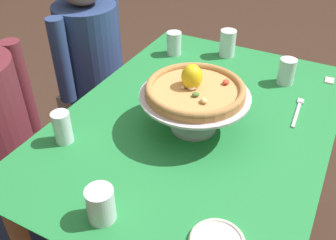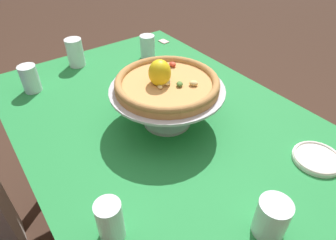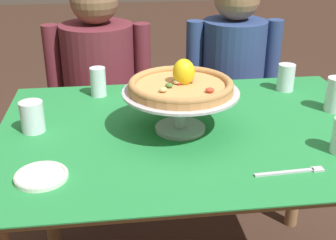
{
  "view_description": "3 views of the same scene",
  "coord_description": "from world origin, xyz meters",
  "px_view_note": "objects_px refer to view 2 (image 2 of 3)",
  "views": [
    {
      "loc": [
        -1.03,
        -0.41,
        1.55
      ],
      "look_at": [
        -0.1,
        0.07,
        0.78
      ],
      "focal_mm": 40.12,
      "sensor_mm": 36.0,
      "label": 1
    },
    {
      "loc": [
        -0.7,
        0.46,
        1.38
      ],
      "look_at": [
        -0.09,
        0.02,
        0.78
      ],
      "focal_mm": 31.28,
      "sensor_mm": 36.0,
      "label": 2
    },
    {
      "loc": [
        -0.26,
        -1.31,
        1.37
      ],
      "look_at": [
        -0.09,
        -0.02,
        0.78
      ],
      "focal_mm": 47.42,
      "sensor_mm": 36.0,
      "label": 3
    }
  ],
  "objects_px": {
    "side_plate": "(317,158)",
    "water_glass_side_right": "(76,54)",
    "water_glass_back_right": "(30,80)",
    "water_glass_front_right": "(148,48)",
    "pizza": "(167,82)",
    "dinner_fork": "(188,66)",
    "water_glass_side_left": "(271,220)",
    "pizza_stand": "(167,97)",
    "water_glass_back_left": "(111,223)",
    "sugar_packet": "(164,41)"
  },
  "relations": [
    {
      "from": "sugar_packet",
      "to": "water_glass_back_left",
      "type": "bearing_deg",
      "value": 138.3
    },
    {
      "from": "water_glass_back_right",
      "to": "water_glass_side_left",
      "type": "relative_size",
      "value": 1.05
    },
    {
      "from": "pizza",
      "to": "dinner_fork",
      "type": "distance_m",
      "value": 0.44
    },
    {
      "from": "water_glass_back_right",
      "to": "water_glass_front_right",
      "type": "distance_m",
      "value": 0.53
    },
    {
      "from": "water_glass_front_right",
      "to": "water_glass_side_left",
      "type": "bearing_deg",
      "value": 163.97
    },
    {
      "from": "water_glass_side_right",
      "to": "sugar_packet",
      "type": "bearing_deg",
      "value": -92.87
    },
    {
      "from": "water_glass_back_right",
      "to": "dinner_fork",
      "type": "distance_m",
      "value": 0.66
    },
    {
      "from": "pizza",
      "to": "water_glass_side_right",
      "type": "distance_m",
      "value": 0.59
    },
    {
      "from": "pizza",
      "to": "water_glass_back_left",
      "type": "relative_size",
      "value": 2.95
    },
    {
      "from": "pizza_stand",
      "to": "water_glass_front_right",
      "type": "bearing_deg",
      "value": -25.36
    },
    {
      "from": "pizza_stand",
      "to": "sugar_packet",
      "type": "bearing_deg",
      "value": -34.46
    },
    {
      "from": "water_glass_side_left",
      "to": "side_plate",
      "type": "xyz_separation_m",
      "value": [
        0.06,
        -0.3,
        -0.04
      ]
    },
    {
      "from": "side_plate",
      "to": "pizza_stand",
      "type": "bearing_deg",
      "value": 31.23
    },
    {
      "from": "water_glass_front_right",
      "to": "sugar_packet",
      "type": "height_order",
      "value": "water_glass_front_right"
    },
    {
      "from": "water_glass_front_right",
      "to": "side_plate",
      "type": "xyz_separation_m",
      "value": [
        -0.87,
        -0.04,
        -0.04
      ]
    },
    {
      "from": "pizza_stand",
      "to": "water_glass_back_left",
      "type": "xyz_separation_m",
      "value": [
        -0.27,
        0.35,
        -0.05
      ]
    },
    {
      "from": "pizza_stand",
      "to": "water_glass_front_right",
      "type": "xyz_separation_m",
      "value": [
        0.45,
        -0.21,
        -0.05
      ]
    },
    {
      "from": "water_glass_front_right",
      "to": "water_glass_back_right",
      "type": "bearing_deg",
      "value": 87.1
    },
    {
      "from": "pizza_stand",
      "to": "water_glass_front_right",
      "type": "distance_m",
      "value": 0.5
    },
    {
      "from": "water_glass_back_right",
      "to": "water_glass_side_right",
      "type": "distance_m",
      "value": 0.25
    },
    {
      "from": "pizza_stand",
      "to": "pizza",
      "type": "height_order",
      "value": "pizza"
    },
    {
      "from": "pizza",
      "to": "water_glass_side_right",
      "type": "bearing_deg",
      "value": 8.64
    },
    {
      "from": "dinner_fork",
      "to": "pizza_stand",
      "type": "bearing_deg",
      "value": 130.79
    },
    {
      "from": "pizza",
      "to": "side_plate",
      "type": "xyz_separation_m",
      "value": [
        -0.42,
        -0.25,
        -0.15
      ]
    },
    {
      "from": "side_plate",
      "to": "water_glass_side_right",
      "type": "bearing_deg",
      "value": 18.93
    },
    {
      "from": "pizza_stand",
      "to": "water_glass_back_right",
      "type": "relative_size",
      "value": 3.47
    },
    {
      "from": "water_glass_back_right",
      "to": "water_glass_side_left",
      "type": "xyz_separation_m",
      "value": [
        -0.96,
        -0.26,
        -0.0
      ]
    },
    {
      "from": "water_glass_back_left",
      "to": "side_plate",
      "type": "relative_size",
      "value": 0.79
    },
    {
      "from": "dinner_fork",
      "to": "sugar_packet",
      "type": "xyz_separation_m",
      "value": [
        0.29,
        -0.07,
        -0.0
      ]
    },
    {
      "from": "water_glass_side_right",
      "to": "side_plate",
      "type": "bearing_deg",
      "value": -161.07
    },
    {
      "from": "water_glass_back_left",
      "to": "side_plate",
      "type": "height_order",
      "value": "water_glass_back_left"
    },
    {
      "from": "sugar_packet",
      "to": "water_glass_side_right",
      "type": "bearing_deg",
      "value": 87.13
    },
    {
      "from": "side_plate",
      "to": "dinner_fork",
      "type": "xyz_separation_m",
      "value": [
        0.68,
        -0.06,
        -0.01
      ]
    },
    {
      "from": "dinner_fork",
      "to": "sugar_packet",
      "type": "bearing_deg",
      "value": -14.04
    },
    {
      "from": "pizza_stand",
      "to": "water_glass_side_right",
      "type": "bearing_deg",
      "value": 8.76
    },
    {
      "from": "water_glass_front_right",
      "to": "dinner_fork",
      "type": "bearing_deg",
      "value": -153.19
    },
    {
      "from": "water_glass_side_right",
      "to": "water_glass_front_right",
      "type": "bearing_deg",
      "value": -112.53
    },
    {
      "from": "water_glass_back_right",
      "to": "side_plate",
      "type": "height_order",
      "value": "water_glass_back_right"
    },
    {
      "from": "water_glass_back_right",
      "to": "dinner_fork",
      "type": "relative_size",
      "value": 0.54
    },
    {
      "from": "water_glass_side_left",
      "to": "water_glass_back_left",
      "type": "height_order",
      "value": "water_glass_back_left"
    },
    {
      "from": "pizza_stand",
      "to": "side_plate",
      "type": "xyz_separation_m",
      "value": [
        -0.42,
        -0.25,
        -0.09
      ]
    },
    {
      "from": "pizza",
      "to": "dinner_fork",
      "type": "xyz_separation_m",
      "value": [
        0.27,
        -0.31,
        -0.15
      ]
    },
    {
      "from": "water_glass_side_left",
      "to": "sugar_packet",
      "type": "height_order",
      "value": "water_glass_side_left"
    },
    {
      "from": "water_glass_side_left",
      "to": "water_glass_back_left",
      "type": "relative_size",
      "value": 0.91
    },
    {
      "from": "dinner_fork",
      "to": "water_glass_front_right",
      "type": "bearing_deg",
      "value": 26.81
    },
    {
      "from": "dinner_fork",
      "to": "sugar_packet",
      "type": "relative_size",
      "value": 3.99
    },
    {
      "from": "water_glass_back_right",
      "to": "water_glass_front_right",
      "type": "relative_size",
      "value": 1.0
    },
    {
      "from": "pizza_stand",
      "to": "water_glass_front_right",
      "type": "height_order",
      "value": "pizza_stand"
    },
    {
      "from": "water_glass_back_left",
      "to": "side_plate",
      "type": "bearing_deg",
      "value": -103.48
    },
    {
      "from": "water_glass_side_right",
      "to": "dinner_fork",
      "type": "distance_m",
      "value": 0.51
    }
  ]
}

